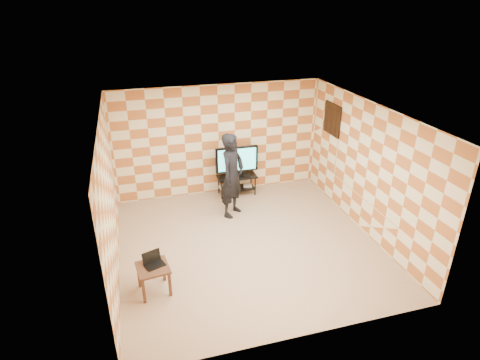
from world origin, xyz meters
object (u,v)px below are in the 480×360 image
Objects in this scene: tv_stand at (237,181)px; person at (232,175)px; tv at (237,160)px; side_table at (153,271)px.

person is at bearing -111.01° from tv_stand.
tv reaches higher than tv_stand.
tv_stand is at bearing 91.30° from tv.
tv_stand is 1.15m from person.
side_table is 2.96m from person.
person reaches higher than side_table.
tv is 0.54× the size of person.
side_table is at bearing -126.43° from tv_stand.
tv_stand is 0.55m from tv.
person reaches higher than tv.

